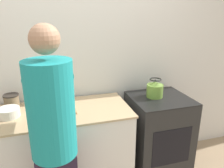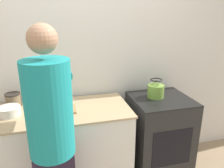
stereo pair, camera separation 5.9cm
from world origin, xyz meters
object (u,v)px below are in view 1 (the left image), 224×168
(oven, at_px, (158,136))
(cutting_board, at_px, (56,112))
(person, at_px, (54,137))
(kettle, at_px, (155,89))
(canister_jar, at_px, (12,101))
(knife, at_px, (51,110))
(bowl_prep, at_px, (9,113))

(oven, height_order, cutting_board, oven)
(oven, height_order, person, person)
(person, xyz_separation_m, cutting_board, (0.04, 0.49, -0.03))
(oven, relative_size, cutting_board, 2.54)
(kettle, bearing_deg, canister_jar, 172.67)
(cutting_board, height_order, knife, knife)
(cutting_board, height_order, canister_jar, canister_jar)
(canister_jar, bearing_deg, bowl_prep, -91.21)
(cutting_board, bearing_deg, canister_jar, 150.02)
(cutting_board, distance_m, knife, 0.05)
(person, xyz_separation_m, knife, (-0.01, 0.51, -0.02))
(knife, relative_size, bowl_prep, 1.18)
(person, bearing_deg, cutting_board, 85.86)
(oven, bearing_deg, canister_jar, 171.39)
(cutting_board, xyz_separation_m, bowl_prep, (-0.40, 0.03, 0.03))
(oven, xyz_separation_m, canister_jar, (-1.48, 0.22, 0.51))
(bowl_prep, bearing_deg, knife, -2.28)
(person, distance_m, cutting_board, 0.50)
(oven, relative_size, knife, 4.09)
(person, bearing_deg, kettle, 26.83)
(cutting_board, bearing_deg, bowl_prep, 175.50)
(canister_jar, bearing_deg, oven, -8.61)
(cutting_board, bearing_deg, oven, 0.26)
(person, distance_m, kettle, 1.20)
(cutting_board, bearing_deg, person, -94.14)
(cutting_board, distance_m, canister_jar, 0.46)
(cutting_board, bearing_deg, kettle, 2.52)
(knife, bearing_deg, kettle, -8.65)
(knife, distance_m, bowl_prep, 0.36)
(bowl_prep, xyz_separation_m, canister_jar, (0.00, 0.20, 0.03))
(person, relative_size, canister_jar, 11.97)
(person, height_order, knife, person)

